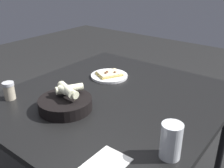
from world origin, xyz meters
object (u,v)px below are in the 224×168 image
(dining_table, at_px, (112,107))
(pizza_plate, at_px, (109,75))
(beer_glass, at_px, (171,142))
(pepper_shaker, at_px, (9,92))
(bread_basket, at_px, (65,102))

(dining_table, height_order, pizza_plate, pizza_plate)
(dining_table, distance_m, beer_glass, 0.51)
(dining_table, relative_size, pizza_plate, 5.13)
(dining_table, relative_size, pepper_shaker, 12.69)
(pizza_plate, distance_m, beer_glass, 0.76)
(dining_table, relative_size, bread_basket, 4.59)
(pizza_plate, height_order, bread_basket, bread_basket)
(pizza_plate, xyz_separation_m, bread_basket, (0.43, 0.08, 0.02))
(dining_table, height_order, beer_glass, beer_glass)
(bread_basket, bearing_deg, dining_table, 158.53)
(beer_glass, distance_m, pepper_shaker, 0.83)
(dining_table, bearing_deg, pizza_plate, -137.78)
(dining_table, height_order, bread_basket, bread_basket)
(bread_basket, height_order, pepper_shaker, bread_basket)
(pepper_shaker, bearing_deg, beer_glass, 96.41)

